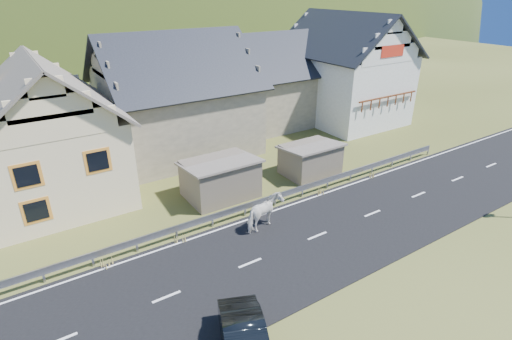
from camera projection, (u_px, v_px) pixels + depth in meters
ground at (317, 236)px, 20.10m from camera, size 160.00×160.00×0.00m
road at (317, 236)px, 20.09m from camera, size 60.00×7.00×0.04m
lane_markings at (317, 236)px, 20.08m from camera, size 60.00×6.60×0.01m
guardrail at (275, 197)px, 22.66m from camera, size 28.10×0.09×0.75m
shed_left at (220, 179)px, 23.60m from camera, size 4.30×3.30×2.40m
shed_right at (310, 160)px, 26.47m from camera, size 3.80×2.90×2.20m
house_cream at (46, 125)px, 22.47m from camera, size 7.80×9.80×8.30m
house_stone_a at (175, 89)px, 29.09m from camera, size 10.80×9.80×8.90m
house_stone_b at (272, 75)px, 35.71m from camera, size 9.80×8.80×8.10m
house_white at (345, 64)px, 36.04m from camera, size 8.80×10.80×9.70m
mountain at (41, 68)px, 168.08m from camera, size 440.00×280.00×260.00m
horse at (265, 213)px, 20.37m from camera, size 1.59×2.34×1.81m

